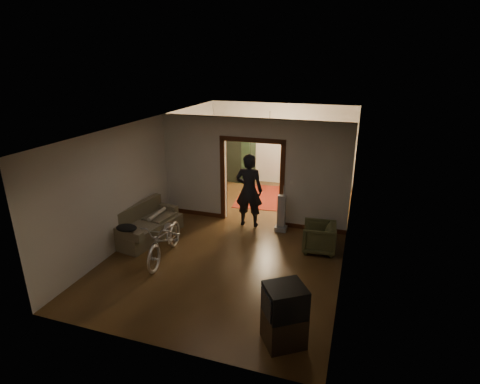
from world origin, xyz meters
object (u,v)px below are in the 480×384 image
at_px(bicycle, 165,239).
at_px(person, 249,190).
at_px(locker, 241,156).
at_px(desk, 311,179).
at_px(armchair, 319,237).
at_px(sofa, 147,222).

bearing_deg(bicycle, person, 54.30).
height_order(locker, desk, locker).
xyz_separation_m(bicycle, desk, (2.39, 5.59, -0.08)).
height_order(bicycle, armchair, bicycle).
bearing_deg(sofa, person, 44.50).
distance_m(sofa, person, 2.67).
bearing_deg(person, desk, -113.72).
bearing_deg(desk, sofa, -140.74).
xyz_separation_m(sofa, person, (2.13, 1.51, 0.56)).
relative_size(armchair, person, 0.38).
height_order(bicycle, desk, bicycle).
bearing_deg(armchair, sofa, -86.16).
distance_m(armchair, locker, 5.55).
relative_size(armchair, locker, 0.40).
xyz_separation_m(sofa, desk, (3.29, 4.83, -0.03)).
xyz_separation_m(person, desk, (1.16, 3.32, -0.59)).
relative_size(bicycle, armchair, 2.41).
xyz_separation_m(bicycle, armchair, (3.17, 1.41, -0.13)).
distance_m(locker, desk, 2.60).
distance_m(bicycle, locker, 5.83).
bearing_deg(person, bicycle, 56.85).
height_order(person, desk, person).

